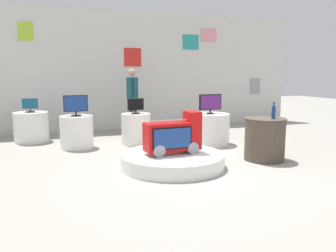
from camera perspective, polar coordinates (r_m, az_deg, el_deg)
The scene contains 15 objects.
ground_plane at distance 5.97m, azimuth 5.32°, elevation -7.26°, with size 30.00×30.00×0.00m, color #9E998E.
back_wall_display at distance 10.29m, azimuth -6.27°, elevation 8.99°, with size 10.65×0.13×3.38m.
main_display_pedestal at distance 6.12m, azimuth 0.71°, elevation -5.64°, with size 1.82×1.82×0.24m, color white.
novelty_firetruck_tv at distance 6.03m, azimuth 0.91°, elevation -1.80°, with size 0.99×0.44×0.73m.
display_pedestal_left_rear at distance 8.92m, azimuth -21.48°, elevation -0.16°, with size 0.80×0.80×0.71m, color white.
tv_on_left_rear at distance 8.85m, azimuth -21.67°, elevation 3.23°, with size 0.40×0.21×0.34m.
display_pedestal_center_rear at distance 7.86m, azimuth -14.71°, elevation -0.96°, with size 0.71×0.71×0.71m, color white.
tv_on_center_rear at distance 7.78m, azimuth -14.88°, elevation 3.39°, with size 0.52×0.22×0.45m.
display_pedestal_right_rear at distance 8.06m, azimuth -5.26°, elevation -0.47°, with size 0.67×0.67×0.71m, color white.
tv_on_right_rear at distance 7.99m, azimuth -5.31°, elevation 3.34°, with size 0.40×0.20×0.35m.
display_pedestal_far_right at distance 8.08m, azimuth 6.86°, elevation -0.48°, with size 0.90×0.90×0.71m, color white.
tv_on_far_right at distance 8.00m, azimuth 6.95°, elevation 3.80°, with size 0.55×0.17×0.44m.
side_table_round at distance 6.80m, azimuth 15.56°, elevation -2.02°, with size 0.77×0.77×0.80m.
bottle_on_side_table at distance 6.66m, azimuth 16.90°, elevation 2.20°, with size 0.07×0.07×0.31m.
shopper_browsing_near_truck at distance 9.40m, azimuth -5.87°, elevation 4.96°, with size 0.23×0.56×1.75m.
Camera 1 is at (-2.48, -5.17, 1.64)m, focal length 37.23 mm.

